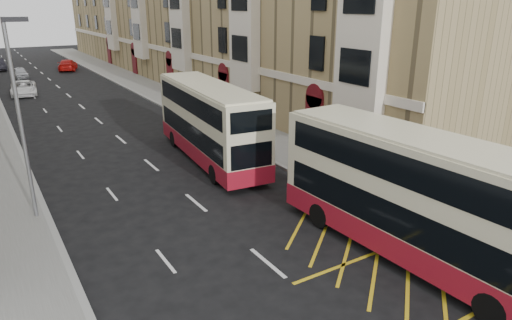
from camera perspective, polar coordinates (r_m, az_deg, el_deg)
pavement_right at (r=41.64m, az=-8.97°, el=6.95°), size 4.00×120.00×0.15m
kerb_right at (r=40.93m, az=-11.56°, el=6.59°), size 0.25×120.00×0.15m
kerb_left at (r=38.62m, az=-28.45°, el=3.92°), size 0.25×120.00×0.15m
road_markings at (r=53.88m, az=-23.35°, el=8.28°), size 10.00×110.00×0.01m
terrace_right at (r=57.61m, az=-9.08°, el=17.70°), size 10.75×79.00×15.25m
guard_railing at (r=20.80m, az=13.38°, el=-3.43°), size 0.06×6.56×1.01m
street_lamp_near at (r=20.07m, az=-27.41°, el=5.45°), size 0.93×0.18×8.00m
double_decker_front at (r=16.60m, az=19.55°, el=-4.56°), size 3.00×11.34×4.49m
double_decker_rear at (r=25.95m, az=-5.82°, el=4.67°), size 3.55×11.17×4.38m
litter_bin at (r=17.52m, az=29.35°, el=-10.76°), size 0.56×0.56×0.93m
pedestrian_near at (r=18.47m, az=28.94°, el=-8.06°), size 0.70×0.66×1.60m
pedestrian_far at (r=23.34m, az=12.80°, el=-0.63°), size 0.96×0.43×1.61m
white_van at (r=50.95m, az=-27.05°, el=8.01°), size 2.78×5.18×1.38m
car_silver at (r=62.90m, az=-27.39°, el=9.66°), size 1.71×3.89×1.30m
car_red at (r=67.54m, az=-22.48°, el=10.92°), size 3.44×5.52×1.49m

